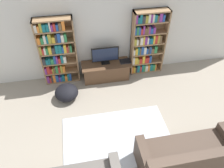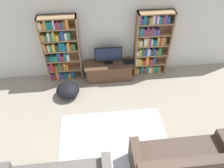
# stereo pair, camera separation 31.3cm
# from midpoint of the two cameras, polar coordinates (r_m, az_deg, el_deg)

# --- Properties ---
(wall_back) EXTENTS (8.80, 0.06, 2.60)m
(wall_back) POSITION_cam_midpoint_polar(r_m,az_deg,el_deg) (6.23, -0.06, 12.94)
(wall_back) COLOR silver
(wall_back) RESTS_ON ground_plane
(bookshelf_left) EXTENTS (0.99, 0.30, 1.97)m
(bookshelf_left) POSITION_cam_midpoint_polar(r_m,az_deg,el_deg) (6.25, -11.99, 8.76)
(bookshelf_left) COLOR #93704C
(bookshelf_left) RESTS_ON ground_plane
(bookshelf_right) EXTENTS (0.99, 0.30, 1.97)m
(bookshelf_right) POSITION_cam_midpoint_polar(r_m,az_deg,el_deg) (6.48, 11.42, 9.99)
(bookshelf_right) COLOR #93704C
(bookshelf_right) RESTS_ON ground_plane
(tv_stand) EXTENTS (1.41, 0.56, 0.52)m
(tv_stand) POSITION_cam_midpoint_polar(r_m,az_deg,el_deg) (6.53, 0.49, 3.50)
(tv_stand) COLOR brown
(tv_stand) RESTS_ON ground_plane
(television) EXTENTS (0.78, 0.16, 0.52)m
(television) POSITION_cam_midpoint_polar(r_m,az_deg,el_deg) (6.25, 0.48, 7.57)
(television) COLOR black
(television) RESTS_ON tv_stand
(laptop) EXTENTS (0.33, 0.25, 0.03)m
(laptop) POSITION_cam_midpoint_polar(r_m,az_deg,el_deg) (6.45, 5.69, 5.74)
(laptop) COLOR #28282D
(laptop) RESTS_ON tv_stand
(area_rug) EXTENTS (2.48, 1.57, 0.02)m
(area_rug) POSITION_cam_midpoint_polar(r_m,az_deg,el_deg) (5.21, 2.16, -13.91)
(area_rug) COLOR #B2B7C1
(area_rug) RESTS_ON ground_plane
(couch_right_sofa) EXTENTS (2.00, 0.85, 0.87)m
(couch_right_sofa) POSITION_cam_midpoint_polar(r_m,az_deg,el_deg) (4.82, 19.80, -18.74)
(couch_right_sofa) COLOR #423328
(couch_right_sofa) RESTS_ON ground_plane
(beanbag_ottoman) EXTENTS (0.63, 0.63, 0.39)m
(beanbag_ottoman) POSITION_cam_midpoint_polar(r_m,az_deg,el_deg) (6.08, -10.02, -1.62)
(beanbag_ottoman) COLOR black
(beanbag_ottoman) RESTS_ON ground_plane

